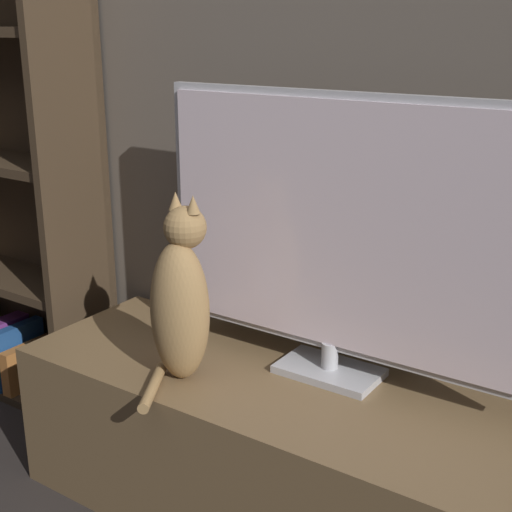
{
  "coord_description": "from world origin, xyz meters",
  "views": [
    {
      "loc": [
        0.88,
        -0.44,
        1.29
      ],
      "look_at": [
        -0.06,
        0.93,
        0.75
      ],
      "focal_mm": 50.0,
      "sensor_mm": 36.0,
      "label": 1
    }
  ],
  "objects": [
    {
      "name": "tv",
      "position": [
        0.09,
        1.05,
        0.81
      ],
      "size": [
        0.99,
        0.16,
        0.72
      ],
      "color": "#B7B7BC",
      "rests_on": "tv_stand"
    },
    {
      "name": "wall_back",
      "position": [
        0.0,
        1.22,
        1.3
      ],
      "size": [
        4.8,
        0.05,
        2.6
      ],
      "color": "#60564C",
      "rests_on": "ground_plane"
    },
    {
      "name": "tv_stand",
      "position": [
        0.0,
        0.93,
        0.21
      ],
      "size": [
        1.42,
        0.5,
        0.42
      ],
      "color": "brown",
      "rests_on": "ground_plane"
    },
    {
      "name": "bookshelf",
      "position": [
        -1.21,
        1.09,
        0.76
      ],
      "size": [
        0.76,
        0.28,
        1.71
      ],
      "color": "#3D2D1E",
      "rests_on": "ground_plane"
    },
    {
      "name": "cat",
      "position": [
        -0.21,
        0.83,
        0.63
      ],
      "size": [
        0.17,
        0.29,
        0.48
      ],
      "rotation": [
        0.0,
        0.0,
        -0.08
      ],
      "color": "#997547",
      "rests_on": "tv_stand"
    }
  ]
}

